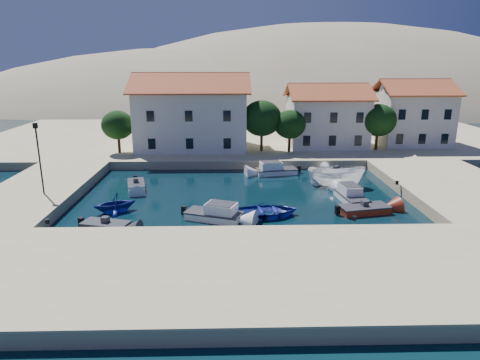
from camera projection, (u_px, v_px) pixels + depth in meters
name	position (u px, v px, depth m)	size (l,w,h in m)	color
ground	(246.00, 239.00, 30.67)	(400.00, 400.00, 0.00)	black
quay_south	(250.00, 272.00, 24.76)	(52.00, 12.00, 1.00)	#C3B485
quay_east	(457.00, 189.00, 40.66)	(11.00, 20.00, 1.00)	#C3B485
quay_west	(37.00, 192.00, 39.67)	(8.00, 20.00, 1.00)	#C3B485
quay_north	(249.00, 138.00, 67.12)	(80.00, 36.00, 1.00)	#C3B485
hills	(289.00, 160.00, 156.45)	(254.00, 176.00, 99.00)	tan
building_left	(192.00, 110.00, 55.82)	(14.70, 9.45, 9.70)	silver
building_mid	(327.00, 114.00, 57.43)	(10.50, 8.40, 8.30)	silver
building_right	(412.00, 111.00, 58.62)	(9.45, 8.40, 8.80)	silver
trees	(274.00, 121.00, 53.94)	(37.30, 5.30, 6.45)	#382314
lamppost	(39.00, 152.00, 36.63)	(0.35, 0.25, 6.22)	black
bollards	(279.00, 205.00, 34.14)	(29.36, 9.56, 0.30)	black
motorboat_grey_sw	(106.00, 226.00, 32.14)	(3.81, 2.43, 1.25)	#35343A
cabin_cruiser_south	(214.00, 214.00, 34.19)	(4.92, 3.41, 1.60)	white
rowboat_south	(265.00, 216.00, 35.04)	(3.87, 5.42, 1.12)	navy
motorboat_red_se	(364.00, 209.00, 35.73)	(4.43, 2.65, 1.25)	maroon
cabin_cruiser_east	(352.00, 197.00, 38.44)	(2.37, 4.74, 1.60)	white
boat_east	(335.00, 186.00, 43.41)	(2.15, 5.72, 2.21)	white
motorboat_white_ne	(336.00, 172.00, 47.40)	(2.42, 3.45, 1.25)	white
rowboat_west	(115.00, 212.00, 36.05)	(2.95, 3.42, 1.80)	navy
motorboat_white_west	(136.00, 185.00, 42.48)	(2.40, 3.88, 1.25)	white
cabin_cruiser_north	(276.00, 170.00, 47.73)	(4.78, 2.67, 1.60)	white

